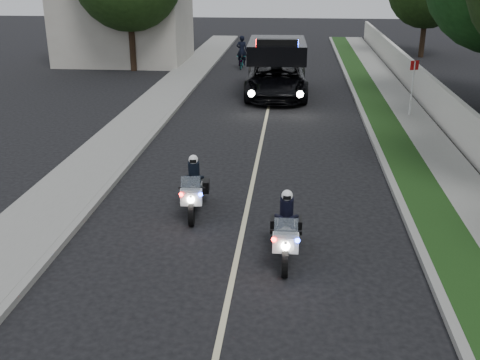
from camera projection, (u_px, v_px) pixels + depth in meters
The scene contains 18 objects.
ground at pixel (237, 258), 12.55m from camera, with size 120.00×120.00×0.00m, color black.
curb_right at pixel (371, 134), 21.45m from camera, with size 0.20×60.00×0.15m, color gray.
grass_verge at pixel (390, 134), 21.39m from camera, with size 1.20×60.00×0.16m, color #193814.
sidewalk_right at pixel (425, 135), 21.27m from camera, with size 1.40×60.00×0.16m, color gray.
property_wall at pixel (455, 119), 20.94m from camera, with size 0.22×60.00×1.50m, color beige.
curb_left at pixel (159, 128), 22.19m from camera, with size 0.20×60.00×0.15m, color gray.
sidewalk_left at pixel (131, 127), 22.29m from camera, with size 2.00×60.00×0.16m, color gray.
building_far at pixel (123, 7), 36.38m from camera, with size 8.00×6.00×7.00m, color #A8A396.
lane_marking at pixel (263, 133), 21.85m from camera, with size 0.12×50.00×0.01m, color #BFB78C.
police_moto_left at pixel (195, 212), 14.86m from camera, with size 0.64×1.83×1.55m, color silver, non-canonical shape.
police_moto_right at pixel (285, 258), 12.57m from camera, with size 0.65×1.85×1.57m, color silver, non-canonical shape.
police_suv at pixel (276, 96), 28.01m from camera, with size 2.94×6.35×3.09m, color black.
bicycle at pixel (242, 68), 35.35m from camera, with size 0.56×1.60×0.84m, color black.
cyclist at pixel (242, 68), 35.35m from camera, with size 0.65×0.43×1.81m, color black.
sign_post at pixel (409, 118), 23.91m from camera, with size 0.39×0.39×2.50m, color #AE190C, non-canonical shape.
tree_right_e at pixel (421, 57), 39.65m from camera, with size 5.39×5.39×8.98m, color #1B3510, non-canonical shape.
tree_left_near at pixel (134, 70), 34.65m from camera, with size 6.42×6.42×10.70m, color #214216, non-canonical shape.
tree_left_far at pixel (147, 52), 42.01m from camera, with size 5.59×5.59×9.31m, color black, non-canonical shape.
Camera 1 is at (1.14, -11.05, 6.10)m, focal length 42.44 mm.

